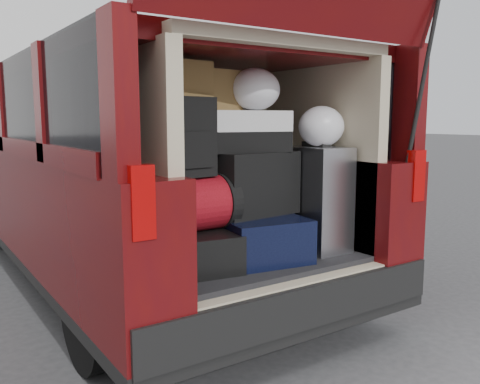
# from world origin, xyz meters

# --- Properties ---
(ground) EXTENTS (80.00, 80.00, 0.00)m
(ground) POSITION_xyz_m (0.00, 0.00, 0.00)
(ground) COLOR #333336
(ground) RESTS_ON ground
(minivan) EXTENTS (1.90, 5.35, 2.77)m
(minivan) POSITION_xyz_m (0.00, 1.86, 0.91)
(minivan) COLOR black
(minivan) RESTS_ON ground
(load_floor) EXTENTS (1.24, 1.05, 0.55)m
(load_floor) POSITION_xyz_m (0.00, 0.28, 0.28)
(load_floor) COLOR black
(load_floor) RESTS_ON ground
(black_hardshell) EXTENTS (0.45, 0.56, 0.20)m
(black_hardshell) POSITION_xyz_m (-0.35, 0.15, 0.65)
(black_hardshell) COLOR black
(black_hardshell) RESTS_ON load_floor
(navy_hardshell) EXTENTS (0.54, 0.63, 0.25)m
(navy_hardshell) POSITION_xyz_m (0.04, 0.13, 0.67)
(navy_hardshell) COLOR black
(navy_hardshell) RESTS_ON load_floor
(silver_roller) EXTENTS (0.27, 0.42, 0.63)m
(silver_roller) POSITION_xyz_m (0.46, 0.09, 0.87)
(silver_roller) COLOR white
(silver_roller) RESTS_ON load_floor
(red_duffel) EXTENTS (0.46, 0.31, 0.29)m
(red_duffel) POSITION_xyz_m (-0.37, 0.14, 0.90)
(red_duffel) COLOR maroon
(red_duffel) RESTS_ON black_hardshell
(black_soft_case) EXTENTS (0.54, 0.36, 0.37)m
(black_soft_case) POSITION_xyz_m (0.05, 0.19, 0.98)
(black_soft_case) COLOR black
(black_soft_case) RESTS_ON navy_hardshell
(backpack) EXTENTS (0.31, 0.21, 0.41)m
(backpack) POSITION_xyz_m (-0.41, 0.15, 1.26)
(backpack) COLOR black
(backpack) RESTS_ON red_duffel
(twotone_duffel) EXTENTS (0.56, 0.35, 0.23)m
(twotone_duffel) POSITION_xyz_m (0.00, 0.22, 1.28)
(twotone_duffel) COLOR silver
(twotone_duffel) RESTS_ON black_soft_case
(grocery_sack_lower) EXTENTS (0.22, 0.19, 0.19)m
(grocery_sack_lower) POSITION_xyz_m (-0.35, 0.20, 1.55)
(grocery_sack_lower) COLOR brown
(grocery_sack_lower) RESTS_ON backpack
(grocery_sack_upper) EXTENTS (0.25, 0.22, 0.22)m
(grocery_sack_upper) POSITION_xyz_m (-0.13, 0.27, 1.51)
(grocery_sack_upper) COLOR brown
(grocery_sack_upper) RESTS_ON twotone_duffel
(plastic_bag_center) EXTENTS (0.32, 0.30, 0.24)m
(plastic_bag_center) POSITION_xyz_m (0.07, 0.20, 1.52)
(plastic_bag_center) COLOR white
(plastic_bag_center) RESTS_ON twotone_duffel
(plastic_bag_right) EXTENTS (0.33, 0.32, 0.24)m
(plastic_bag_right) POSITION_xyz_m (0.47, 0.06, 1.30)
(plastic_bag_right) COLOR white
(plastic_bag_right) RESTS_ON silver_roller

